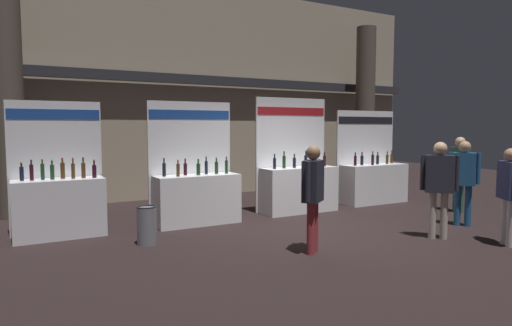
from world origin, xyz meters
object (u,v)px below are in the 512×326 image
at_px(exhibitor_booth_2, 298,184).
at_px(trash_bin, 147,225).
at_px(visitor_4, 459,167).
at_px(visitor_3, 464,175).
at_px(visitor_0, 313,189).
at_px(exhibitor_booth_3, 373,179).
at_px(exhibitor_booth_1, 196,194).
at_px(visitor_2, 509,188).
at_px(exhibitor_booth_0, 59,202).
at_px(visitor_6, 439,181).

xyz_separation_m(exhibitor_booth_2, trash_bin, (-3.78, -1.14, -0.32)).
relative_size(exhibitor_booth_2, visitor_4, 1.52).
relative_size(trash_bin, visitor_3, 0.38).
distance_m(trash_bin, visitor_0, 2.79).
distance_m(exhibitor_booth_2, exhibitor_booth_3, 2.36).
relative_size(exhibitor_booth_1, visitor_3, 1.47).
bearing_deg(visitor_2, visitor_3, -174.73).
height_order(exhibitor_booth_0, visitor_3, exhibitor_booth_0).
xyz_separation_m(trash_bin, visitor_6, (4.51, -2.07, 0.69)).
height_order(exhibitor_booth_1, exhibitor_booth_2, exhibitor_booth_2).
distance_m(exhibitor_booth_1, visitor_6, 4.53).
distance_m(exhibitor_booth_0, visitor_0, 4.46).
xyz_separation_m(exhibitor_booth_3, trash_bin, (-6.14, -1.22, -0.28)).
bearing_deg(visitor_3, exhibitor_booth_1, 23.79).
xyz_separation_m(exhibitor_booth_3, visitor_0, (-4.05, -2.95, 0.39)).
distance_m(visitor_2, visitor_4, 2.92).
relative_size(exhibitor_booth_2, visitor_3, 1.56).
bearing_deg(visitor_0, exhibitor_booth_1, 69.50).
bearing_deg(exhibitor_booth_2, visitor_6, -77.20).
height_order(exhibitor_booth_1, trash_bin, exhibitor_booth_1).
bearing_deg(exhibitor_booth_3, visitor_6, -116.30).
height_order(exhibitor_booth_3, trash_bin, exhibitor_booth_3).
bearing_deg(trash_bin, visitor_2, -29.70).
bearing_deg(visitor_4, visitor_2, -21.54).
bearing_deg(visitor_0, visitor_4, -23.92).
bearing_deg(visitor_4, trash_bin, -77.89).
distance_m(exhibitor_booth_0, trash_bin, 1.76).
distance_m(exhibitor_booth_1, visitor_3, 5.26).
height_order(visitor_0, visitor_6, visitor_6).
bearing_deg(exhibitor_booth_2, visitor_3, -54.17).
bearing_deg(trash_bin, exhibitor_booth_0, 133.99).
height_order(exhibitor_booth_1, visitor_6, exhibitor_booth_1).
bearing_deg(exhibitor_booth_1, visitor_4, -17.03).
distance_m(exhibitor_booth_2, visitor_3, 3.43).
xyz_separation_m(visitor_0, visitor_2, (3.04, -1.20, -0.04)).
height_order(trash_bin, visitor_2, visitor_2).
relative_size(trash_bin, visitor_0, 0.39).
distance_m(trash_bin, visitor_3, 6.05).
height_order(exhibitor_booth_3, visitor_0, exhibitor_booth_3).
relative_size(exhibitor_booth_1, exhibitor_booth_2, 0.94).
distance_m(exhibitor_booth_3, visitor_2, 4.28).
bearing_deg(visitor_2, exhibitor_booth_3, -161.73).
bearing_deg(exhibitor_booth_2, exhibitor_booth_1, -178.71).
bearing_deg(visitor_2, exhibitor_booth_2, -129.72).
xyz_separation_m(exhibitor_booth_1, exhibitor_booth_2, (2.49, 0.06, 0.03)).
xyz_separation_m(exhibitor_booth_0, visitor_0, (3.30, -2.98, 0.37)).
relative_size(exhibitor_booth_1, visitor_2, 1.54).
bearing_deg(trash_bin, visitor_6, -24.65).
distance_m(visitor_0, visitor_3, 3.69).
distance_m(exhibitor_booth_2, visitor_6, 3.32).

